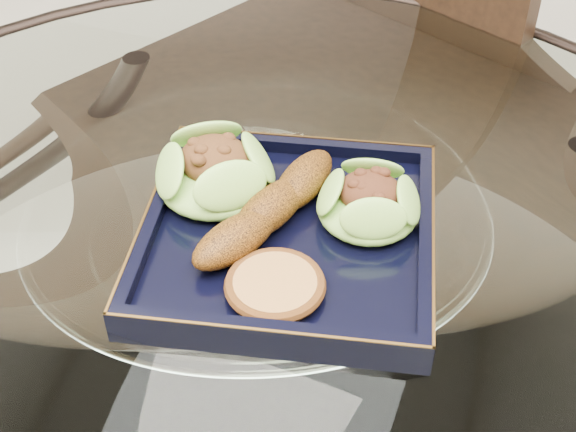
% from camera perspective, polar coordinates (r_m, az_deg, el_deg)
% --- Properties ---
extents(dining_table, '(1.13, 1.13, 0.77)m').
position_cam_1_polar(dining_table, '(0.89, -1.88, -9.85)').
color(dining_table, white).
rests_on(dining_table, ground).
extents(dining_chair, '(0.58, 0.58, 1.01)m').
position_cam_1_polar(dining_chair, '(1.24, 3.82, 5.67)').
color(dining_chair, black).
rests_on(dining_chair, ground).
extents(navy_plate, '(0.32, 0.32, 0.02)m').
position_cam_1_polar(navy_plate, '(0.76, -0.00, -1.70)').
color(navy_plate, black).
rests_on(navy_plate, dining_table).
extents(lettuce_wrap_left, '(0.14, 0.14, 0.04)m').
position_cam_1_polar(lettuce_wrap_left, '(0.79, -5.20, 2.93)').
color(lettuce_wrap_left, '#66992C').
rests_on(lettuce_wrap_left, navy_plate).
extents(lettuce_wrap_right, '(0.11, 0.11, 0.03)m').
position_cam_1_polar(lettuce_wrap_right, '(0.76, 5.74, 0.77)').
color(lettuce_wrap_right, '#69A32F').
rests_on(lettuce_wrap_right, navy_plate).
extents(roasted_plantain, '(0.09, 0.20, 0.04)m').
position_cam_1_polar(roasted_plantain, '(0.75, -1.24, 0.56)').
color(roasted_plantain, '#6B3A0B').
rests_on(roasted_plantain, navy_plate).
extents(crumb_patty, '(0.10, 0.10, 0.01)m').
position_cam_1_polar(crumb_patty, '(0.69, -0.93, -5.04)').
color(crumb_patty, '#B3743B').
rests_on(crumb_patty, navy_plate).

